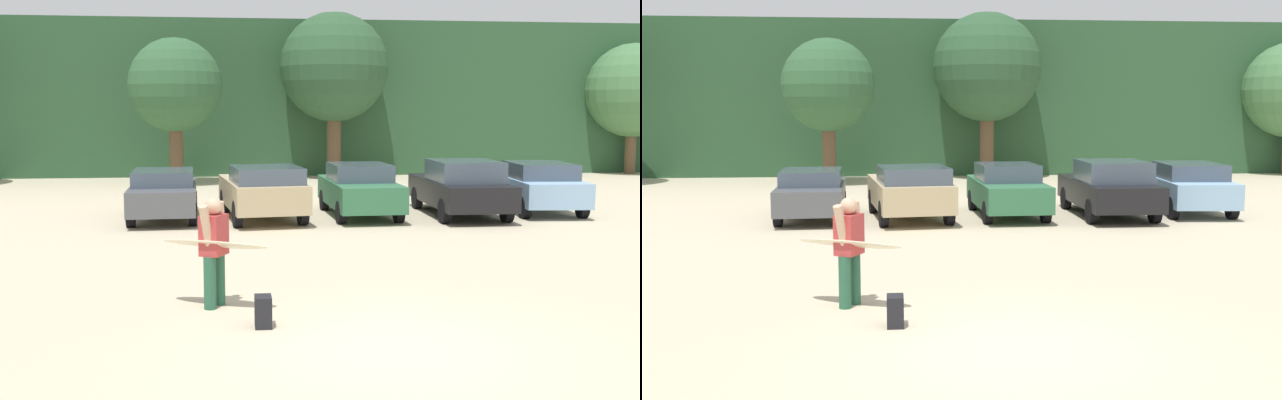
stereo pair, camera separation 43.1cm
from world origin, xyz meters
The scene contains 13 objects.
ground_plane centered at (0.00, 0.00, 0.00)m, with size 120.00×120.00×0.00m, color #C1B293.
hillside_ridge centered at (0.00, 31.76, 3.55)m, with size 108.00×12.00×7.11m, color #284C2D.
tree_right centered at (-4.17, 22.35, 3.99)m, with size 3.79×3.79×5.93m.
tree_left centered at (2.60, 24.50, 4.86)m, with size 4.79×4.79×7.29m.
tree_center_right centered at (16.94, 25.16, 3.92)m, with size 4.42×4.42×6.15m.
parked_car_dark_gray centered at (-3.89, 12.39, 0.74)m, with size 1.95×4.56×1.39m.
parked_car_tan centered at (-1.14, 11.88, 0.82)m, with size 2.43×4.54×1.54m.
parked_car_forest_green centered at (1.67, 12.31, 0.78)m, with size 1.93×4.45×1.51m.
parked_car_black centered at (4.59, 12.02, 0.83)m, with size 1.98×4.78×1.63m.
parked_car_sky_blue centered at (7.15, 12.45, 0.80)m, with size 2.14×4.03×1.49m.
person_adult centered at (-2.32, 2.43, 0.98)m, with size 0.48×0.72×1.73m.
surfboard_cream centered at (-2.31, 2.39, 1.00)m, with size 1.82×1.23×0.24m.
backpack_dropped centered at (-1.62, 1.21, 0.22)m, with size 0.24×0.34×0.45m.
Camera 1 is at (-2.08, -9.54, 3.11)m, focal length 43.33 mm.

